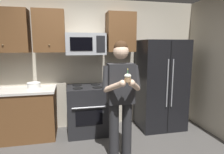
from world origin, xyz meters
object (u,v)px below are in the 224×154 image
Objects in this scene: bowl_large_white at (34,85)px; person at (121,94)px; refrigerator at (160,85)px; oven_range at (87,110)px; cupcake at (128,78)px; microwave at (86,44)px.

person is (1.37, -1.02, 0.02)m from bowl_large_white.
refrigerator reaches higher than person.
cupcake is (0.41, -1.30, 0.83)m from oven_range.
person is 10.13× the size of cupcake.
microwave is 4.26× the size of cupcake.
bowl_large_white is at bearing 135.36° from cupcake.
microwave is 3.10× the size of bowl_large_white.
person is at bearing -67.21° from oven_range.
bowl_large_white is at bearing -175.81° from microwave.
oven_range is 5.36× the size of cupcake.
cupcake is at bearing -130.85° from refrigerator.
refrigerator is at bearing -2.06° from bowl_large_white.
refrigerator is 1.02× the size of person.
bowl_large_white is at bearing 177.94° from refrigerator.
person reaches higher than cupcake.
oven_range is at bearing 178.50° from refrigerator.
oven_range is at bearing -2.93° from bowl_large_white.
refrigerator is 10.35× the size of cupcake.
oven_range is 3.90× the size of bowl_large_white.
cupcake is (1.37, -1.35, 0.31)m from bowl_large_white.
microwave is 1.54m from cupcake.
bowl_large_white is (-2.46, 0.09, 0.08)m from refrigerator.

